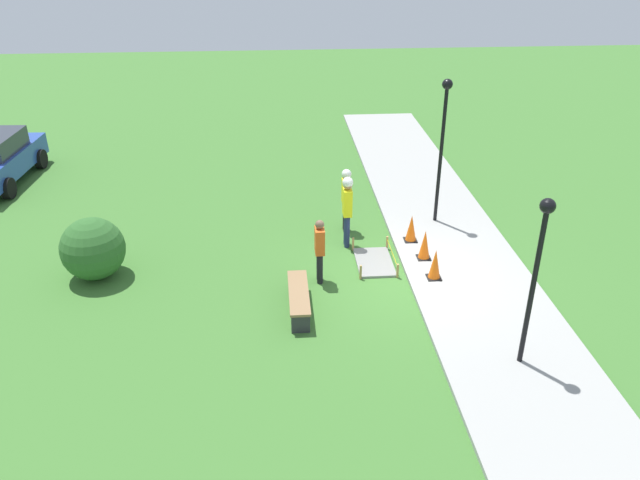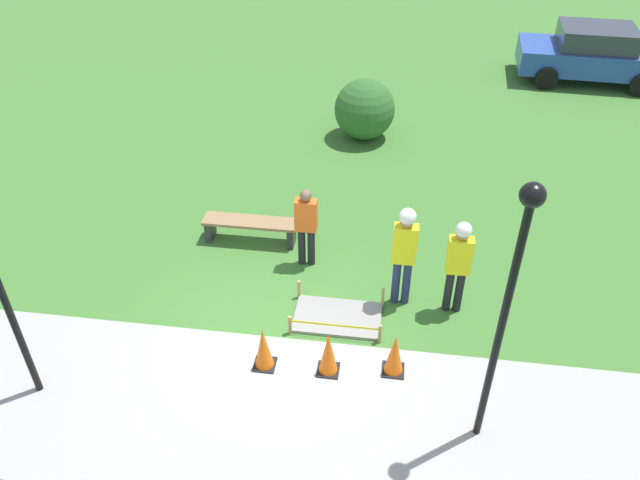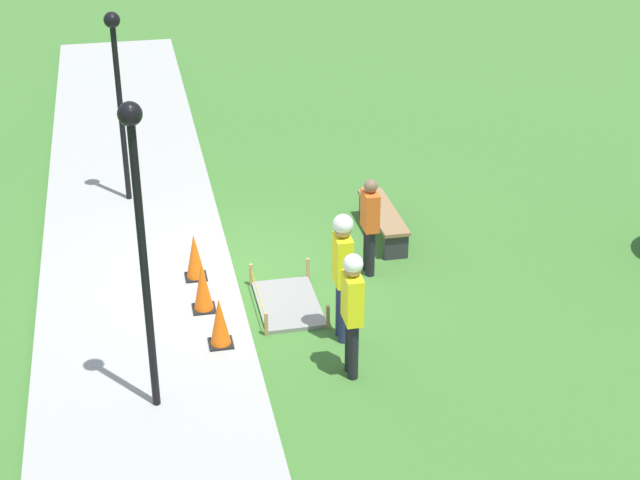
% 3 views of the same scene
% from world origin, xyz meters
% --- Properties ---
extents(ground_plane, '(60.00, 60.00, 0.00)m').
position_xyz_m(ground_plane, '(0.00, 0.00, 0.00)').
color(ground_plane, '#3D702D').
extents(sidewalk, '(28.00, 3.02, 0.10)m').
position_xyz_m(sidewalk, '(0.00, -1.51, 0.05)').
color(sidewalk, '#9E9E99').
rests_on(sidewalk, ground_plane).
extents(wet_concrete_patch, '(1.53, 0.95, 0.37)m').
position_xyz_m(wet_concrete_patch, '(0.88, 0.68, 0.04)').
color(wet_concrete_patch, gray).
rests_on(wet_concrete_patch, ground_plane).
extents(traffic_cone_near_patch, '(0.34, 0.34, 0.75)m').
position_xyz_m(traffic_cone_near_patch, '(-0.10, -0.61, 0.47)').
color(traffic_cone_near_patch, black).
rests_on(traffic_cone_near_patch, sidewalk).
extents(traffic_cone_far_patch, '(0.34, 0.34, 0.77)m').
position_xyz_m(traffic_cone_far_patch, '(0.88, -0.59, 0.48)').
color(traffic_cone_far_patch, black).
rests_on(traffic_cone_far_patch, sidewalk).
extents(traffic_cone_sidewalk_edge, '(0.34, 0.34, 0.73)m').
position_xyz_m(traffic_cone_sidewalk_edge, '(1.87, -0.46, 0.46)').
color(traffic_cone_sidewalk_edge, black).
rests_on(traffic_cone_sidewalk_edge, sidewalk).
extents(park_bench, '(1.85, 0.44, 0.49)m').
position_xyz_m(park_bench, '(-1.09, 2.68, 0.35)').
color(park_bench, '#2D2D33').
rests_on(park_bench, ground_plane).
extents(worker_supervisor, '(0.40, 0.28, 1.95)m').
position_xyz_m(worker_supervisor, '(1.91, 1.27, 1.19)').
color(worker_supervisor, navy).
rests_on(worker_supervisor, ground_plane).
extents(worker_assistant, '(0.40, 0.26, 1.82)m').
position_xyz_m(worker_assistant, '(2.81, 1.19, 1.09)').
color(worker_assistant, black).
rests_on(worker_assistant, ground_plane).
extents(bystander_in_orange_shirt, '(0.40, 0.22, 1.62)m').
position_xyz_m(bystander_in_orange_shirt, '(0.13, 2.12, 0.91)').
color(bystander_in_orange_shirt, black).
rests_on(bystander_in_orange_shirt, ground_plane).
extents(lamppost_near, '(0.28, 0.28, 4.02)m').
position_xyz_m(lamppost_near, '(3.07, -1.41, 2.72)').
color(lamppost_near, black).
rests_on(lamppost_near, sidewalk).
extents(parked_car_blue, '(4.39, 2.37, 1.63)m').
position_xyz_m(parked_car_blue, '(7.25, 12.28, 0.83)').
color(parked_car_blue, '#28479E').
rests_on(parked_car_blue, ground_plane).
extents(shrub_rounded_near, '(1.53, 1.53, 1.53)m').
position_xyz_m(shrub_rounded_near, '(0.76, 7.52, 0.76)').
color(shrub_rounded_near, '#2D6028').
rests_on(shrub_rounded_near, ground_plane).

